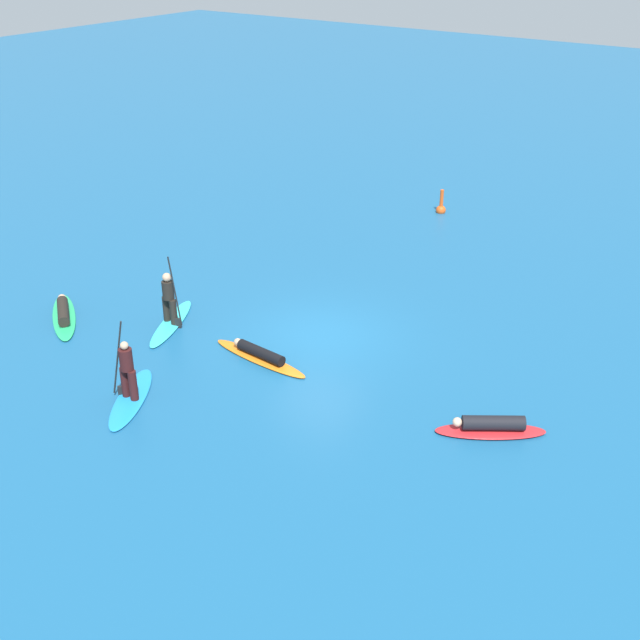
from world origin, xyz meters
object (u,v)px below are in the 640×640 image
Objects in this scene: surfer_on_blue_board at (129,385)px; surfer_on_orange_board at (260,355)px; surfer_on_green_board at (63,313)px; surfer_on_red_board at (491,427)px; marker_buoy at (441,208)px; surfer_on_teal_board at (170,311)px.

surfer_on_orange_board is at bearing -52.27° from surfer_on_blue_board.
surfer_on_orange_board is (6.45, 1.45, -0.01)m from surfer_on_green_board.
marker_buoy is at bearing -92.55° from surfer_on_red_board.
surfer_on_blue_board is 2.69× the size of marker_buoy.
marker_buoy reaches higher than surfer_on_orange_board.
surfer_on_teal_board is at bearing -0.17° from surfer_on_blue_board.
surfer_on_teal_board reaches higher than surfer_on_green_board.
surfer_on_red_board is 6.67m from surfer_on_orange_board.
surfer_on_orange_board is at bearing -30.49° from surfer_on_red_board.
marker_buoy reaches higher than surfer_on_red_board.
surfer_on_orange_board is 13.65m from marker_buoy.
surfer_on_blue_board is 3.74m from surfer_on_orange_board.
surfer_on_green_board is 6.61m from surfer_on_orange_board.
surfer_on_red_board is (13.11, 1.88, 0.02)m from surfer_on_green_board.
surfer_on_red_board is at bearing 67.92° from surfer_on_teal_board.
surfer_on_blue_board is at bearing -89.84° from marker_buoy.
surfer_on_blue_board reaches higher than marker_buoy.
surfer_on_green_board is 3.38m from surfer_on_teal_board.
surfer_on_red_board is 0.90× the size of surfer_on_blue_board.
surfer_on_teal_board is 0.93× the size of surfer_on_orange_board.
surfer_on_red_board is 2.42× the size of marker_buoy.
surfer_on_blue_board is (-8.05, -3.89, 0.26)m from surfer_on_red_board.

